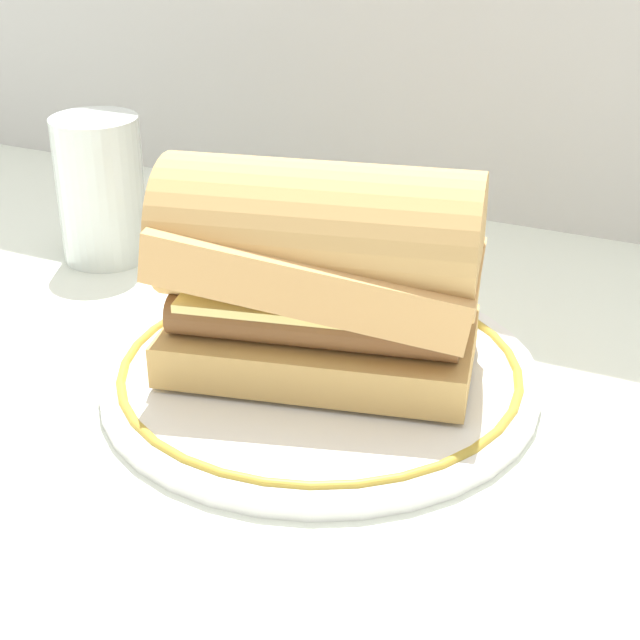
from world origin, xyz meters
name	(u,v)px	position (x,y,z in m)	size (l,w,h in m)	color
ground_plane	(304,392)	(0.00, 0.00, 0.00)	(1.50, 1.50, 0.00)	white
plate	(320,373)	(0.01, 0.01, 0.01)	(0.27, 0.27, 0.01)	white
sausage_sandwich	(320,269)	(0.01, 0.01, 0.08)	(0.20, 0.14, 0.13)	tan
drinking_glass	(102,199)	(-0.23, 0.12, 0.05)	(0.07, 0.07, 0.11)	silver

